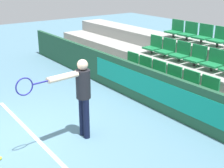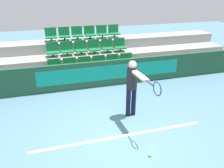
{
  "view_description": "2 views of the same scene",
  "coord_description": "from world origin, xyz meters",
  "px_view_note": "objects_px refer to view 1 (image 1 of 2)",
  "views": [
    {
      "loc": [
        5.52,
        -1.93,
        3.2
      ],
      "look_at": [
        0.2,
        1.94,
        0.83
      ],
      "focal_mm": 50.0,
      "sensor_mm": 36.0,
      "label": 1
    },
    {
      "loc": [
        -1.39,
        -4.04,
        3.45
      ],
      "look_at": [
        0.19,
        1.63,
        0.74
      ],
      "focal_mm": 35.0,
      "sensor_mm": 36.0,
      "label": 2
    }
  ],
  "objects_px": {
    "stadium_chair_1": "(142,67)",
    "stadium_chair_3": "(171,77)",
    "stadium_chair_7": "(167,49)",
    "stadium_chair_9": "(196,57)",
    "tennis_player": "(80,92)",
    "tennis_ball": "(0,158)",
    "stadium_chair_6": "(154,46)",
    "stadium_chair_10": "(214,61)",
    "stadium_chair_0": "(130,63)",
    "stadium_chair_4": "(188,83)",
    "stadium_chair_13": "(189,32)",
    "stadium_chair_12": "(175,29)",
    "stadium_chair_15": "(219,38)",
    "stadium_chair_8": "(181,53)",
    "stadium_chair_5": "(207,90)",
    "stadium_chair_14": "(203,35)",
    "stadium_chair_2": "(156,72)"
  },
  "relations": [
    {
      "from": "stadium_chair_1",
      "to": "stadium_chair_3",
      "type": "xyz_separation_m",
      "value": [
        1.12,
        0.0,
        0.0
      ]
    },
    {
      "from": "stadium_chair_7",
      "to": "stadium_chair_9",
      "type": "height_order",
      "value": "same"
    },
    {
      "from": "tennis_player",
      "to": "tennis_ball",
      "type": "bearing_deg",
      "value": -101.42
    },
    {
      "from": "stadium_chair_6",
      "to": "stadium_chair_10",
      "type": "height_order",
      "value": "same"
    },
    {
      "from": "tennis_player",
      "to": "stadium_chair_0",
      "type": "bearing_deg",
      "value": 118.91
    },
    {
      "from": "stadium_chair_0",
      "to": "stadium_chair_3",
      "type": "relative_size",
      "value": 1.0
    },
    {
      "from": "stadium_chair_4",
      "to": "stadium_chair_13",
      "type": "bearing_deg",
      "value": 132.08
    },
    {
      "from": "tennis_player",
      "to": "tennis_ball",
      "type": "height_order",
      "value": "tennis_player"
    },
    {
      "from": "stadium_chair_4",
      "to": "stadium_chair_12",
      "type": "relative_size",
      "value": 1.0
    },
    {
      "from": "stadium_chair_0",
      "to": "stadium_chair_15",
      "type": "xyz_separation_m",
      "value": [
        1.68,
        1.86,
        0.81
      ]
    },
    {
      "from": "stadium_chair_6",
      "to": "tennis_player",
      "type": "bearing_deg",
      "value": -62.59
    },
    {
      "from": "stadium_chair_8",
      "to": "stadium_chair_9",
      "type": "bearing_deg",
      "value": 0.0
    },
    {
      "from": "stadium_chair_5",
      "to": "stadium_chair_6",
      "type": "bearing_deg",
      "value": 161.62
    },
    {
      "from": "stadium_chair_6",
      "to": "stadium_chair_10",
      "type": "xyz_separation_m",
      "value": [
        2.23,
        0.0,
        0.0
      ]
    },
    {
      "from": "stadium_chair_7",
      "to": "stadium_chair_8",
      "type": "distance_m",
      "value": 0.56
    },
    {
      "from": "stadium_chair_5",
      "to": "stadium_chair_13",
      "type": "relative_size",
      "value": 1.0
    },
    {
      "from": "stadium_chair_0",
      "to": "stadium_chair_14",
      "type": "distance_m",
      "value": 2.31
    },
    {
      "from": "stadium_chair_4",
      "to": "stadium_chair_7",
      "type": "height_order",
      "value": "stadium_chair_7"
    },
    {
      "from": "stadium_chair_0",
      "to": "stadium_chair_9",
      "type": "height_order",
      "value": "stadium_chair_9"
    },
    {
      "from": "stadium_chair_2",
      "to": "tennis_ball",
      "type": "bearing_deg",
      "value": -81.3
    },
    {
      "from": "stadium_chair_5",
      "to": "stadium_chair_15",
      "type": "relative_size",
      "value": 1.0
    },
    {
      "from": "stadium_chair_3",
      "to": "stadium_chair_7",
      "type": "bearing_deg",
      "value": 140.28
    },
    {
      "from": "stadium_chair_6",
      "to": "stadium_chair_8",
      "type": "height_order",
      "value": "same"
    },
    {
      "from": "stadium_chair_6",
      "to": "stadium_chair_9",
      "type": "bearing_deg",
      "value": 0.0
    },
    {
      "from": "stadium_chair_4",
      "to": "stadium_chair_6",
      "type": "relative_size",
      "value": 1.0
    },
    {
      "from": "stadium_chair_3",
      "to": "tennis_ball",
      "type": "bearing_deg",
      "value": -88.37
    },
    {
      "from": "stadium_chair_9",
      "to": "stadium_chair_8",
      "type": "bearing_deg",
      "value": 180.0
    },
    {
      "from": "stadium_chair_6",
      "to": "stadium_chair_0",
      "type": "bearing_deg",
      "value": -90.0
    },
    {
      "from": "stadium_chair_6",
      "to": "stadium_chair_12",
      "type": "height_order",
      "value": "stadium_chair_12"
    },
    {
      "from": "stadium_chair_9",
      "to": "stadium_chair_13",
      "type": "relative_size",
      "value": 1.0
    },
    {
      "from": "stadium_chair_13",
      "to": "stadium_chair_15",
      "type": "height_order",
      "value": "same"
    },
    {
      "from": "stadium_chair_8",
      "to": "stadium_chair_10",
      "type": "relative_size",
      "value": 1.0
    },
    {
      "from": "stadium_chair_10",
      "to": "stadium_chair_12",
      "type": "xyz_separation_m",
      "value": [
        -2.23,
        0.93,
        0.4
      ]
    },
    {
      "from": "stadium_chair_7",
      "to": "stadium_chair_4",
      "type": "bearing_deg",
      "value": -28.98
    },
    {
      "from": "stadium_chair_14",
      "to": "stadium_chair_8",
      "type": "bearing_deg",
      "value": -90.0
    },
    {
      "from": "stadium_chair_5",
      "to": "stadium_chair_12",
      "type": "bearing_deg",
      "value": 146.39
    },
    {
      "from": "stadium_chair_1",
      "to": "stadium_chair_3",
      "type": "bearing_deg",
      "value": 0.0
    },
    {
      "from": "stadium_chair_12",
      "to": "stadium_chair_6",
      "type": "bearing_deg",
      "value": -90.0
    },
    {
      "from": "stadium_chair_10",
      "to": "stadium_chair_1",
      "type": "bearing_deg",
      "value": -151.02
    },
    {
      "from": "stadium_chair_1",
      "to": "stadium_chair_5",
      "type": "height_order",
      "value": "same"
    },
    {
      "from": "stadium_chair_1",
      "to": "stadium_chair_8",
      "type": "distance_m",
      "value": 1.16
    },
    {
      "from": "tennis_ball",
      "to": "stadium_chair_3",
      "type": "bearing_deg",
      "value": 91.63
    },
    {
      "from": "stadium_chair_5",
      "to": "tennis_ball",
      "type": "relative_size",
      "value": 8.32
    },
    {
      "from": "stadium_chair_3",
      "to": "stadium_chair_5",
      "type": "bearing_deg",
      "value": 0.0
    },
    {
      "from": "stadium_chair_4",
      "to": "stadium_chair_8",
      "type": "bearing_deg",
      "value": 140.28
    },
    {
      "from": "stadium_chair_5",
      "to": "stadium_chair_6",
      "type": "relative_size",
      "value": 1.0
    },
    {
      "from": "stadium_chair_7",
      "to": "stadium_chair_0",
      "type": "bearing_deg",
      "value": -121.04
    },
    {
      "from": "stadium_chair_15",
      "to": "stadium_chair_12",
      "type": "bearing_deg",
      "value": 180.0
    },
    {
      "from": "stadium_chair_0",
      "to": "stadium_chair_4",
      "type": "height_order",
      "value": "same"
    },
    {
      "from": "stadium_chair_4",
      "to": "stadium_chair_15",
      "type": "relative_size",
      "value": 1.0
    }
  ]
}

